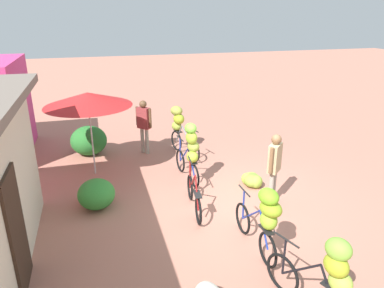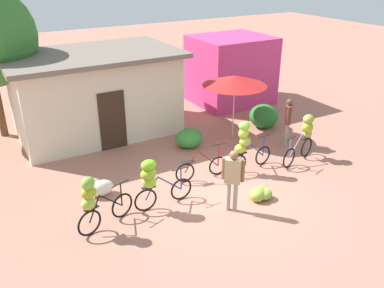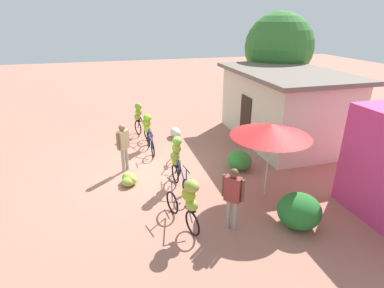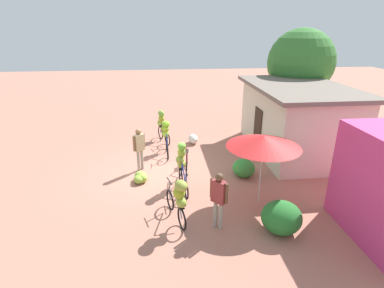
{
  "view_description": "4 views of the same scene",
  "coord_description": "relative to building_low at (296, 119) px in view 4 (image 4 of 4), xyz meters",
  "views": [
    {
      "loc": [
        -6.76,
        3.02,
        4.22
      ],
      "look_at": [
        0.81,
        0.91,
        1.28
      ],
      "focal_mm": 33.48,
      "sensor_mm": 36.0,
      "label": 1
    },
    {
      "loc": [
        -5.47,
        -7.82,
        5.96
      ],
      "look_at": [
        -0.08,
        1.52,
        0.96
      ],
      "focal_mm": 37.82,
      "sensor_mm": 36.0,
      "label": 2
    },
    {
      "loc": [
        9.59,
        -1.03,
        4.96
      ],
      "look_at": [
        -0.2,
        1.69,
        0.73
      ],
      "focal_mm": 28.51,
      "sensor_mm": 36.0,
      "label": 3
    },
    {
      "loc": [
        10.73,
        0.15,
        5.29
      ],
      "look_at": [
        0.21,
        1.28,
        1.17
      ],
      "focal_mm": 28.23,
      "sensor_mm": 36.0,
      "label": 4
    }
  ],
  "objects": [
    {
      "name": "bicycle_by_shop",
      "position": [
        2.83,
        -5.27,
        -0.57
      ],
      "size": [
        1.65,
        0.38,
        1.65
      ],
      "color": "black",
      "rests_on": "ground"
    },
    {
      "name": "produce_sack",
      "position": [
        -1.38,
        -4.41,
        -1.28
      ],
      "size": [
        0.73,
        0.49,
        0.44
      ],
      "primitive_type": "ellipsoid",
      "rotation": [
        0.0,
        0.0,
        0.07
      ],
      "color": "silver",
      "rests_on": "ground"
    },
    {
      "name": "ground_plane",
      "position": [
        1.5,
        -6.07,
        -1.5
      ],
      "size": [
        60.0,
        60.0,
        0.0
      ],
      "primitive_type": "plane",
      "color": "#B0705D"
    },
    {
      "name": "hedge_bush_front_left",
      "position": [
        2.25,
        -2.9,
        -1.18
      ],
      "size": [
        0.95,
        0.83,
        0.65
      ],
      "primitive_type": "ellipsoid",
      "color": "#348934",
      "rests_on": "ground"
    },
    {
      "name": "bicycle_rightmost",
      "position": [
        5.0,
        -5.52,
        -0.61
      ],
      "size": [
        1.65,
        0.64,
        1.47
      ],
      "color": "black",
      "rests_on": "ground"
    },
    {
      "name": "person_vendor",
      "position": [
        1.3,
        -6.79,
        -0.46
      ],
      "size": [
        0.43,
        0.44,
        1.7
      ],
      "color": "gray",
      "rests_on": "ground"
    },
    {
      "name": "banana_pile_on_ground",
      "position": [
        2.27,
        -6.75,
        -1.35
      ],
      "size": [
        0.74,
        0.58,
        0.33
      ],
      "color": "#8AAC3B",
      "rests_on": "ground"
    },
    {
      "name": "bicycle_center_loaded",
      "position": [
        1.5,
        -4.99,
        -1.16
      ],
      "size": [
        1.67,
        0.25,
        1.01
      ],
      "color": "black",
      "rests_on": "ground"
    },
    {
      "name": "person_bystander",
      "position": [
        5.24,
        -4.45,
        -0.47
      ],
      "size": [
        0.44,
        0.42,
        1.69
      ],
      "color": "gray",
      "rests_on": "ground"
    },
    {
      "name": "bicycle_near_pile",
      "position": [
        -0.39,
        -5.73,
        -0.64
      ],
      "size": [
        1.68,
        0.45,
        1.43
      ],
      "color": "black",
      "rests_on": "ground"
    },
    {
      "name": "bicycle_leftmost",
      "position": [
        -1.96,
        -5.89,
        -0.66
      ],
      "size": [
        1.56,
        0.61,
        1.49
      ],
      "color": "black",
      "rests_on": "ground"
    },
    {
      "name": "building_low",
      "position": [
        0.0,
        0.0,
        0.0
      ],
      "size": [
        5.96,
        3.88,
        2.97
      ],
      "color": "beige",
      "rests_on": "ground"
    },
    {
      "name": "market_umbrella",
      "position": [
        4.08,
        -2.9,
        0.59
      ],
      "size": [
        2.25,
        2.25,
        2.27
      ],
      "color": "beige",
      "rests_on": "ground"
    },
    {
      "name": "hedge_bush_front_right",
      "position": [
        5.61,
        -2.77,
        -1.05
      ],
      "size": [
        1.08,
        1.1,
        0.9
      ],
      "primitive_type": "ellipsoid",
      "color": "#26712C",
      "rests_on": "ground"
    },
    {
      "name": "tree_behind_building",
      "position": [
        -3.13,
        1.37,
        2.05
      ],
      "size": [
        3.41,
        3.41,
        5.27
      ],
      "color": "brown",
      "rests_on": "ground"
    }
  ]
}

